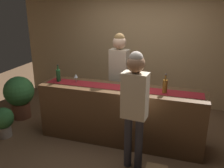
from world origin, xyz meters
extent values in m
plane|color=brown|center=(0.00, 0.00, 0.00)|extent=(10.00, 10.00, 0.00)
cube|color=tan|center=(0.00, 1.90, 1.45)|extent=(6.00, 0.12, 2.90)
cube|color=#543821|center=(0.00, 0.00, 0.48)|extent=(2.73, 0.60, 0.96)
cube|color=maroon|center=(0.00, 0.00, 0.97)|extent=(2.59, 0.28, 0.01)
cylinder|color=brown|center=(0.71, -0.02, 1.07)|extent=(0.07, 0.07, 0.21)
cylinder|color=brown|center=(0.71, -0.02, 1.21)|extent=(0.03, 0.03, 0.08)
cylinder|color=black|center=(0.71, -0.02, 1.26)|extent=(0.03, 0.03, 0.02)
cylinder|color=#194723|center=(-1.13, -0.01, 1.07)|extent=(0.07, 0.07, 0.21)
cylinder|color=#194723|center=(-1.13, -0.01, 1.21)|extent=(0.03, 0.03, 0.08)
cylinder|color=black|center=(-1.13, -0.01, 1.26)|extent=(0.03, 0.03, 0.02)
cylinder|color=silver|center=(0.18, -0.09, 0.96)|extent=(0.06, 0.06, 0.00)
cylinder|color=silver|center=(0.18, -0.09, 1.00)|extent=(0.01, 0.01, 0.08)
cone|color=silver|center=(0.18, -0.09, 1.07)|extent=(0.07, 0.07, 0.06)
cylinder|color=silver|center=(0.34, 0.08, 0.96)|extent=(0.06, 0.06, 0.00)
cylinder|color=silver|center=(0.34, 0.08, 1.00)|extent=(0.01, 0.01, 0.08)
cone|color=silver|center=(0.34, 0.08, 1.07)|extent=(0.07, 0.07, 0.06)
cylinder|color=silver|center=(-0.82, 0.06, 0.96)|extent=(0.06, 0.06, 0.00)
cylinder|color=silver|center=(-0.82, 0.06, 1.00)|extent=(0.01, 0.01, 0.08)
cone|color=silver|center=(-0.82, 0.06, 1.07)|extent=(0.07, 0.07, 0.06)
cylinder|color=#26262B|center=(-0.11, 0.57, 0.41)|extent=(0.11, 0.11, 0.83)
cylinder|color=#26262B|center=(-0.27, 0.59, 0.41)|extent=(0.11, 0.11, 0.83)
cube|color=beige|center=(-0.19, 0.58, 1.15)|extent=(0.36, 0.24, 0.65)
sphere|color=#DBAD89|center=(-0.19, 0.58, 1.61)|extent=(0.25, 0.25, 0.25)
sphere|color=olive|center=(-0.19, 0.58, 1.67)|extent=(0.19, 0.19, 0.19)
cylinder|color=#33333D|center=(0.30, -0.64, 0.40)|extent=(0.11, 0.11, 0.80)
cylinder|color=#33333D|center=(0.46, -0.66, 0.40)|extent=(0.11, 0.11, 0.80)
cube|color=beige|center=(0.38, -0.65, 1.11)|extent=(0.36, 0.23, 0.63)
sphere|color=#9E7051|center=(0.38, -0.65, 1.55)|extent=(0.24, 0.24, 0.24)
sphere|color=#AD9E8E|center=(0.38, -0.65, 1.61)|extent=(0.19, 0.19, 0.19)
cylinder|color=brown|center=(-2.19, 0.22, 0.16)|extent=(0.37, 0.37, 0.32)
sphere|color=#387A3D|center=(-2.19, 0.22, 0.58)|extent=(0.60, 0.60, 0.60)
cylinder|color=#9E9389|center=(-1.99, -0.53, 0.10)|extent=(0.23, 0.23, 0.20)
sphere|color=#2D6633|center=(-1.99, -0.53, 0.36)|extent=(0.38, 0.38, 0.38)
camera|label=1|loc=(0.99, -3.57, 2.28)|focal=38.65mm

